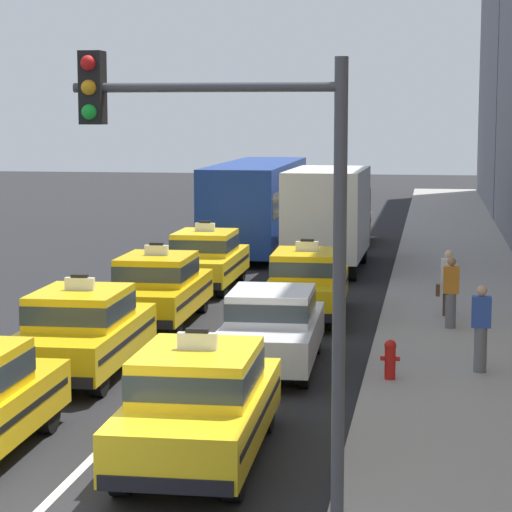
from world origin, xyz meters
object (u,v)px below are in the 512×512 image
(taxi_right_third, at_px, (307,282))
(box_truck_right_fourth, at_px, (330,214))
(pedestrian_near_crosswalk, at_px, (448,283))
(pedestrian_by_storefront, at_px, (481,328))
(taxi_left_third, at_px, (158,287))
(taxi_left_fourth, at_px, (206,258))
(taxi_left_second, at_px, (82,330))
(pedestrian_trailing, at_px, (451,292))
(taxi_right_nearest, at_px, (199,402))
(taxi_right_fifth, at_px, (347,220))
(bus_left_fifth, at_px, (258,201))
(traffic_light_pole, at_px, (247,222))
(fire_hydrant, at_px, (390,358))
(sedan_right_second, at_px, (272,326))

(taxi_right_third, height_order, box_truck_right_fourth, box_truck_right_fourth)
(taxi_right_third, distance_m, pedestrian_near_crosswalk, 3.38)
(taxi_right_third, relative_size, pedestrian_by_storefront, 2.80)
(box_truck_right_fourth, bearing_deg, taxi_left_third, -107.73)
(taxi_left_fourth, height_order, pedestrian_by_storefront, taxi_left_fourth)
(taxi_left_second, height_order, pedestrian_trailing, taxi_left_second)
(taxi_left_fourth, distance_m, taxi_right_nearest, 15.55)
(taxi_right_third, bearing_deg, taxi_right_fifth, 91.18)
(bus_left_fifth, bearing_deg, traffic_light_pole, -80.89)
(taxi_left_second, distance_m, taxi_right_nearest, 5.73)
(taxi_left_second, distance_m, taxi_right_third, 7.43)
(pedestrian_near_crosswalk, relative_size, pedestrian_by_storefront, 0.97)
(taxi_left_third, bearing_deg, taxi_left_fourth, 89.82)
(pedestrian_by_storefront, bearing_deg, bus_left_fifth, 111.21)
(taxi_left_second, bearing_deg, bus_left_fifth, 89.64)
(bus_left_fifth, bearing_deg, fire_hydrant, -73.90)
(box_truck_right_fourth, xyz_separation_m, pedestrian_by_storefront, (4.18, -14.18, -0.79))
(taxi_left_fourth, bearing_deg, taxi_right_third, -49.74)
(box_truck_right_fourth, relative_size, pedestrian_near_crosswalk, 4.38)
(sedan_right_second, height_order, pedestrian_by_storefront, pedestrian_by_storefront)
(taxi_left_second, bearing_deg, taxi_right_third, 61.52)
(taxi_right_nearest, bearing_deg, pedestrian_near_crosswalk, 72.17)
(taxi_left_third, distance_m, pedestrian_near_crosswalk, 6.93)
(sedan_right_second, distance_m, pedestrian_by_storefront, 3.99)
(taxi_left_second, height_order, taxi_right_fifth, same)
(taxi_right_third, xyz_separation_m, pedestrian_trailing, (3.44, -1.47, 0.09))
(pedestrian_trailing, bearing_deg, taxi_right_nearest, -110.67)
(bus_left_fifth, xyz_separation_m, taxi_right_fifth, (3.08, 2.84, -0.94))
(taxi_left_third, xyz_separation_m, pedestrian_near_crosswalk, (6.80, 1.37, 0.07))
(taxi_left_second, bearing_deg, sedan_right_second, 17.39)
(fire_hydrant, height_order, traffic_light_pole, traffic_light_pole)
(pedestrian_trailing, height_order, traffic_light_pole, traffic_light_pole)
(pedestrian_near_crosswalk, bearing_deg, taxi_right_third, -179.40)
(taxi_left_fourth, relative_size, pedestrian_by_storefront, 2.78)
(sedan_right_second, bearing_deg, pedestrian_by_storefront, -3.21)
(taxi_right_nearest, height_order, box_truck_right_fourth, box_truck_right_fourth)
(taxi_right_fifth, bearing_deg, taxi_right_nearest, -89.80)
(taxi_right_nearest, xyz_separation_m, box_truck_right_fourth, (-0.03, 19.73, 0.90))
(traffic_light_pole, bearing_deg, taxi_right_fifth, 92.63)
(taxi_left_second, height_order, pedestrian_near_crosswalk, taxi_left_second)
(pedestrian_by_storefront, bearing_deg, pedestrian_near_crosswalk, 95.43)
(sedan_right_second, height_order, pedestrian_trailing, pedestrian_trailing)
(box_truck_right_fourth, bearing_deg, sedan_right_second, -89.16)
(taxi_right_third, xyz_separation_m, fire_hydrant, (2.28, -6.48, -0.33))
(taxi_left_fourth, bearing_deg, taxi_right_fifth, 75.76)
(sedan_right_second, xyz_separation_m, taxi_right_fifth, (-0.27, 21.53, 0.03))
(taxi_left_third, distance_m, sedan_right_second, 5.30)
(box_truck_right_fourth, bearing_deg, taxi_left_fourth, -124.82)
(taxi_left_fourth, height_order, fire_hydrant, taxi_left_fourth)
(sedan_right_second, bearing_deg, taxi_left_third, 129.32)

